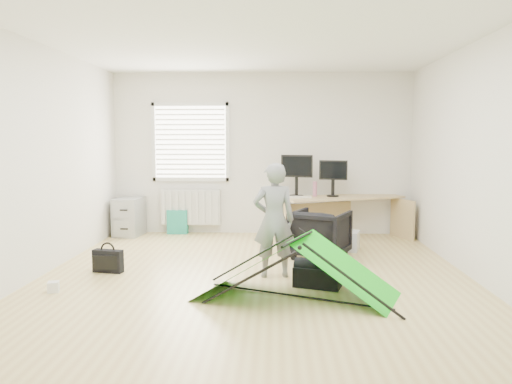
{
  "coord_description": "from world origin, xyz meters",
  "views": [
    {
      "loc": [
        0.25,
        -5.67,
        1.59
      ],
      "look_at": [
        0.0,
        0.4,
        0.95
      ],
      "focal_mm": 35.0,
      "sensor_mm": 36.0,
      "label": 1
    }
  ],
  "objects_px": {
    "office_chair": "(320,234)",
    "monitor_right": "(333,183)",
    "desk": "(342,217)",
    "storage_crate": "(341,240)",
    "person": "(274,220)",
    "laptop_bag": "(108,261)",
    "thermos": "(315,189)",
    "filing_cabinet": "(129,217)",
    "monitor_left": "(297,181)",
    "kite": "(298,268)",
    "duffel_bag": "(318,277)"
  },
  "relations": [
    {
      "from": "office_chair",
      "to": "monitor_right",
      "type": "bearing_deg",
      "value": -78.03
    },
    {
      "from": "desk",
      "to": "storage_crate",
      "type": "distance_m",
      "value": 0.93
    },
    {
      "from": "person",
      "to": "laptop_bag",
      "type": "distance_m",
      "value": 2.06
    },
    {
      "from": "thermos",
      "to": "office_chair",
      "type": "relative_size",
      "value": 0.34
    },
    {
      "from": "filing_cabinet",
      "to": "laptop_bag",
      "type": "relative_size",
      "value": 1.72
    },
    {
      "from": "monitor_left",
      "to": "laptop_bag",
      "type": "bearing_deg",
      "value": -119.23
    },
    {
      "from": "person",
      "to": "storage_crate",
      "type": "height_order",
      "value": "person"
    },
    {
      "from": "monitor_right",
      "to": "kite",
      "type": "xyz_separation_m",
      "value": [
        -0.69,
        -3.11,
        -0.59
      ]
    },
    {
      "from": "monitor_right",
      "to": "kite",
      "type": "height_order",
      "value": "monitor_right"
    },
    {
      "from": "filing_cabinet",
      "to": "kite",
      "type": "relative_size",
      "value": 0.32
    },
    {
      "from": "desk",
      "to": "filing_cabinet",
      "type": "xyz_separation_m",
      "value": [
        -3.5,
        0.05,
        -0.02
      ]
    },
    {
      "from": "laptop_bag",
      "to": "duffel_bag",
      "type": "bearing_deg",
      "value": 0.68
    },
    {
      "from": "desk",
      "to": "filing_cabinet",
      "type": "height_order",
      "value": "desk"
    },
    {
      "from": "office_chair",
      "to": "desk",
      "type": "bearing_deg",
      "value": -83.53
    },
    {
      "from": "filing_cabinet",
      "to": "monitor_right",
      "type": "distance_m",
      "value": 3.4
    },
    {
      "from": "desk",
      "to": "duffel_bag",
      "type": "xyz_separation_m",
      "value": [
        -0.61,
        -2.76,
        -0.23
      ]
    },
    {
      "from": "monitor_right",
      "to": "laptop_bag",
      "type": "xyz_separation_m",
      "value": [
        -2.93,
        -2.23,
        -0.75
      ]
    },
    {
      "from": "filing_cabinet",
      "to": "office_chair",
      "type": "height_order",
      "value": "office_chair"
    },
    {
      "from": "desk",
      "to": "thermos",
      "type": "xyz_separation_m",
      "value": [
        -0.44,
        -0.02,
        0.46
      ]
    },
    {
      "from": "thermos",
      "to": "desk",
      "type": "bearing_deg",
      "value": 2.04
    },
    {
      "from": "kite",
      "to": "storage_crate",
      "type": "bearing_deg",
      "value": 94.75
    },
    {
      "from": "monitor_left",
      "to": "person",
      "type": "distance_m",
      "value": 2.38
    },
    {
      "from": "person",
      "to": "kite",
      "type": "bearing_deg",
      "value": 100.27
    },
    {
      "from": "storage_crate",
      "to": "person",
      "type": "bearing_deg",
      "value": -123.45
    },
    {
      "from": "kite",
      "to": "storage_crate",
      "type": "distance_m",
      "value": 2.36
    },
    {
      "from": "monitor_left",
      "to": "kite",
      "type": "relative_size",
      "value": 0.26
    },
    {
      "from": "person",
      "to": "monitor_left",
      "type": "bearing_deg",
      "value": -105.69
    },
    {
      "from": "desk",
      "to": "monitor_right",
      "type": "distance_m",
      "value": 0.57
    },
    {
      "from": "person",
      "to": "kite",
      "type": "height_order",
      "value": "person"
    },
    {
      "from": "filing_cabinet",
      "to": "monitor_right",
      "type": "xyz_separation_m",
      "value": [
        3.35,
        -0.07,
        0.58
      ]
    },
    {
      "from": "monitor_left",
      "to": "duffel_bag",
      "type": "height_order",
      "value": "monitor_left"
    },
    {
      "from": "monitor_left",
      "to": "monitor_right",
      "type": "xyz_separation_m",
      "value": [
        0.58,
        -0.0,
        -0.03
      ]
    },
    {
      "from": "kite",
      "to": "duffel_bag",
      "type": "height_order",
      "value": "kite"
    },
    {
      "from": "thermos",
      "to": "kite",
      "type": "xyz_separation_m",
      "value": [
        -0.41,
        -3.12,
        -0.5
      ]
    },
    {
      "from": "storage_crate",
      "to": "duffel_bag",
      "type": "relative_size",
      "value": 1.0
    },
    {
      "from": "desk",
      "to": "kite",
      "type": "bearing_deg",
      "value": -127.06
    },
    {
      "from": "monitor_left",
      "to": "kite",
      "type": "bearing_deg",
      "value": -74.91
    },
    {
      "from": "thermos",
      "to": "monitor_left",
      "type": "bearing_deg",
      "value": -178.16
    },
    {
      "from": "monitor_left",
      "to": "filing_cabinet",
      "type": "bearing_deg",
      "value": -164.37
    },
    {
      "from": "monitor_right",
      "to": "thermos",
      "type": "bearing_deg",
      "value": -167.12
    },
    {
      "from": "filing_cabinet",
      "to": "monitor_left",
      "type": "height_order",
      "value": "monitor_left"
    },
    {
      "from": "monitor_left",
      "to": "kite",
      "type": "xyz_separation_m",
      "value": [
        -0.11,
        -3.11,
        -0.62
      ]
    },
    {
      "from": "office_chair",
      "to": "laptop_bag",
      "type": "relative_size",
      "value": 1.95
    },
    {
      "from": "person",
      "to": "thermos",
      "type": "bearing_deg",
      "value": -112.55
    },
    {
      "from": "duffel_bag",
      "to": "monitor_right",
      "type": "bearing_deg",
      "value": 98.78
    },
    {
      "from": "desk",
      "to": "storage_crate",
      "type": "xyz_separation_m",
      "value": [
        -0.12,
        -0.9,
        -0.2
      ]
    },
    {
      "from": "monitor_right",
      "to": "duffel_bag",
      "type": "relative_size",
      "value": 0.9
    },
    {
      "from": "filing_cabinet",
      "to": "duffel_bag",
      "type": "xyz_separation_m",
      "value": [
        2.89,
        -2.8,
        -0.21
      ]
    },
    {
      "from": "duffel_bag",
      "to": "monitor_left",
      "type": "bearing_deg",
      "value": 110.94
    },
    {
      "from": "desk",
      "to": "duffel_bag",
      "type": "height_order",
      "value": "desk"
    }
  ]
}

